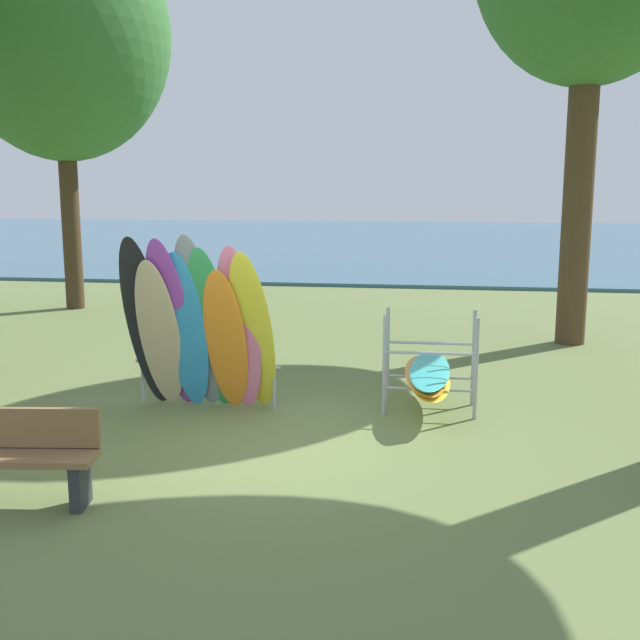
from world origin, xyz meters
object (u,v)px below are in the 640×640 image
park_bench (18,455)px  board_storage_rack (428,374)px  leaning_board_pile (198,331)px  tree_mid_behind (60,34)px

park_bench → board_storage_rack: bearing=43.7°
board_storage_rack → park_bench: size_ratio=1.48×
leaning_board_pile → board_storage_rack: 2.91m
tree_mid_behind → board_storage_rack: size_ratio=4.12×
tree_mid_behind → board_storage_rack: (8.09, -6.89, -5.55)m
tree_mid_behind → leaning_board_pile: 10.38m
tree_mid_behind → leaning_board_pile: (5.29, -7.42, -4.97)m
leaning_board_pile → board_storage_rack: bearing=10.7°
tree_mid_behind → leaning_board_pile: bearing=-54.5°
leaning_board_pile → park_bench: 3.04m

